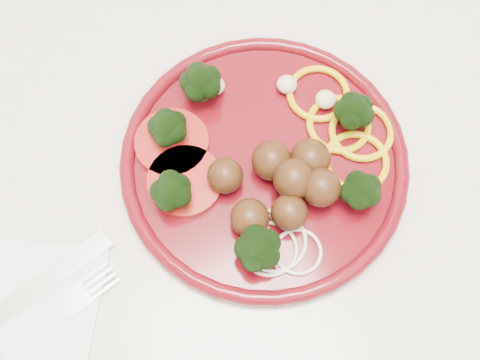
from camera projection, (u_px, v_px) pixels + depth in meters
name	position (u px, v px, depth m)	size (l,w,h in m)	color
counter	(315.00, 223.00, 1.02)	(2.40, 0.60, 0.90)	beige
plate	(265.00, 163.00, 0.55)	(0.27, 0.27, 0.05)	#50080F
napkin	(3.00, 329.00, 0.51)	(0.15, 0.15, 0.00)	white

